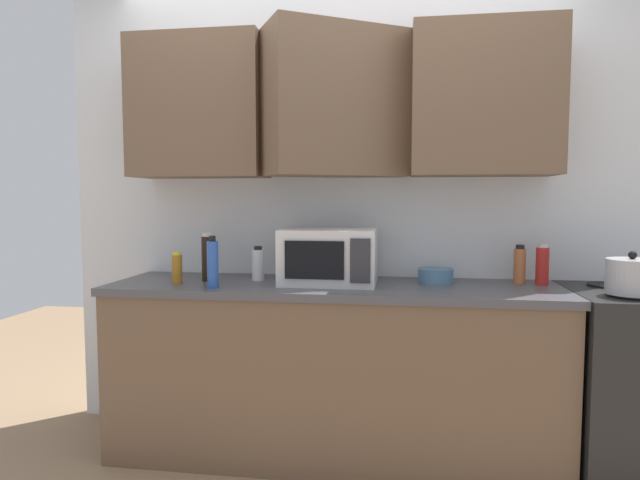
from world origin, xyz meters
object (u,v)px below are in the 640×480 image
object	(u,v)px
bottle_soy_dark	(208,257)
bottle_white_jar	(258,264)
kettle	(632,276)
bottle_amber_vinegar	(177,268)
bottle_red_sauce	(542,265)
bottle_blue_cleaner	(213,264)
bottle_spice_jar	(520,265)
microwave	(329,256)
bowl_ceramic_small	(436,275)

from	to	relation	value
bottle_soy_dark	bottle_white_jar	world-z (taller)	bottle_soy_dark
kettle	bottle_amber_vinegar	size ratio (longest dim) A/B	1.29
bottle_red_sauce	bottle_white_jar	bearing A→B (deg)	-177.81
bottle_red_sauce	bottle_blue_cleaner	xyz separation A→B (m)	(-1.61, -0.33, 0.02)
bottle_spice_jar	bottle_blue_cleaner	xyz separation A→B (m)	(-1.51, -0.37, 0.02)
bottle_spice_jar	bottle_soy_dark	xyz separation A→B (m)	(-1.61, -0.15, 0.03)
microwave	bottle_white_jar	xyz separation A→B (m)	(-0.39, 0.05, -0.05)
bottle_red_sauce	bottle_soy_dark	size ratio (longest dim) A/B	0.82
bottle_blue_cleaner	microwave	bearing A→B (deg)	22.71
microwave	bottle_soy_dark	world-z (taller)	microwave
kettle	bowl_ceramic_small	size ratio (longest dim) A/B	1.18
bottle_spice_jar	bottle_blue_cleaner	size ratio (longest dim) A/B	0.78
bottle_amber_vinegar	kettle	bearing A→B (deg)	-1.44
microwave	bottle_spice_jar	world-z (taller)	microwave
bottle_white_jar	bottle_amber_vinegar	size ratio (longest dim) A/B	1.11
bottle_soy_dark	bottle_white_jar	xyz separation A→B (m)	(0.26, 0.06, -0.04)
bottle_spice_jar	bottle_soy_dark	size ratio (longest dim) A/B	0.78
microwave	bottle_red_sauce	bearing A→B (deg)	5.66
bottle_red_sauce	bottle_blue_cleaner	distance (m)	1.64
bowl_ceramic_small	kettle	bearing A→B (deg)	-18.91
microwave	bottle_spice_jar	xyz separation A→B (m)	(0.97, 0.14, -0.05)
bottle_white_jar	bottle_amber_vinegar	distance (m)	0.42
kettle	microwave	distance (m)	1.39
bottle_red_sauce	microwave	bearing A→B (deg)	-174.34
bottle_red_sauce	bottle_blue_cleaner	size ratio (longest dim) A/B	0.82
microwave	bowl_ceramic_small	distance (m)	0.56
bottle_white_jar	bottle_blue_cleaner	bearing A→B (deg)	-118.80
microwave	bottle_white_jar	world-z (taller)	microwave
kettle	microwave	world-z (taller)	microwave
kettle	microwave	bearing A→B (deg)	172.71
bottle_soy_dark	bowl_ceramic_small	distance (m)	1.20
bottle_spice_jar	bottle_amber_vinegar	size ratio (longest dim) A/B	1.21
bottle_red_sauce	bottle_blue_cleaner	world-z (taller)	bottle_blue_cleaner
microwave	kettle	bearing A→B (deg)	-7.29
bowl_ceramic_small	bottle_amber_vinegar	bearing A→B (deg)	-170.02
bottle_soy_dark	bottle_blue_cleaner	world-z (taller)	same
kettle	bottle_amber_vinegar	distance (m)	2.15
kettle	bowl_ceramic_small	bearing A→B (deg)	161.09
microwave	bottle_soy_dark	distance (m)	0.65
bottle_blue_cleaner	bottle_amber_vinegar	bearing A→B (deg)	155.56
bottle_blue_cleaner	bowl_ceramic_small	xyz separation A→B (m)	(1.08, 0.34, -0.08)
bowl_ceramic_small	bottle_blue_cleaner	bearing A→B (deg)	-162.81
bottle_soy_dark	bottle_amber_vinegar	world-z (taller)	bottle_soy_dark
microwave	bottle_red_sauce	world-z (taller)	microwave
bottle_spice_jar	bottle_soy_dark	bearing A→B (deg)	-174.54
microwave	bottle_soy_dark	xyz separation A→B (m)	(-0.65, -0.01, -0.02)
bottle_red_sauce	bowl_ceramic_small	bearing A→B (deg)	179.66
microwave	bottle_spice_jar	bearing A→B (deg)	8.37
kettle	bowl_ceramic_small	xyz separation A→B (m)	(-0.83, 0.28, -0.05)
bottle_spice_jar	bottle_red_sauce	bearing A→B (deg)	-19.71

